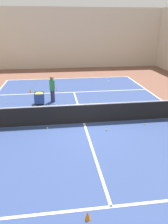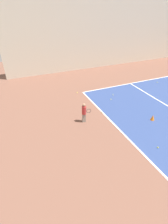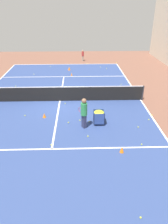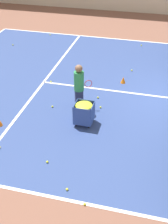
# 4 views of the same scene
# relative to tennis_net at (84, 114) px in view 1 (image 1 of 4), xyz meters

# --- Properties ---
(ground_plane) EXTENTS (35.95, 35.95, 0.00)m
(ground_plane) POSITION_rel_tennis_net_xyz_m (0.00, 0.00, -0.56)
(ground_plane) COLOR brown
(court_playing_area) EXTENTS (11.69, 20.96, 0.00)m
(court_playing_area) POSITION_rel_tennis_net_xyz_m (0.00, 0.00, -0.56)
(court_playing_area) COLOR navy
(court_playing_area) RESTS_ON ground
(line_baseline_far) EXTENTS (11.69, 0.10, 0.00)m
(line_baseline_far) POSITION_rel_tennis_net_xyz_m (0.00, 10.48, -0.56)
(line_baseline_far) COLOR white
(line_baseline_far) RESTS_ON ground
(line_service_near) EXTENTS (11.69, 0.10, 0.00)m
(line_service_near) POSITION_rel_tennis_net_xyz_m (0.00, -5.76, -0.56)
(line_service_near) COLOR white
(line_service_near) RESTS_ON ground
(line_service_far) EXTENTS (11.69, 0.10, 0.00)m
(line_service_far) POSITION_rel_tennis_net_xyz_m (0.00, 5.76, -0.56)
(line_service_far) COLOR white
(line_service_far) RESTS_ON ground
(line_centre_service) EXTENTS (0.10, 11.53, 0.00)m
(line_centre_service) POSITION_rel_tennis_net_xyz_m (0.00, 0.00, -0.56)
(line_centre_service) COLOR white
(line_centre_service) RESTS_ON ground
(hall_enclosure_far) EXTENTS (22.67, 0.15, 6.68)m
(hall_enclosure_far) POSITION_rel_tennis_net_xyz_m (0.00, 16.05, 2.78)
(hall_enclosure_far) COLOR beige
(hall_enclosure_far) RESTS_ON ground
(tennis_net) EXTENTS (11.99, 0.10, 1.08)m
(tennis_net) POSITION_rel_tennis_net_xyz_m (0.00, 0.00, 0.00)
(tennis_net) COLOR #2D2D33
(tennis_net) RESTS_ON ground
(coach_at_net) EXTENTS (0.53, 0.66, 1.76)m
(coach_at_net) POSITION_rel_tennis_net_xyz_m (-1.61, 3.76, 0.45)
(coach_at_net) COLOR #2D3351
(coach_at_net) RESTS_ON ground
(ball_cart) EXTENTS (0.61, 0.62, 0.80)m
(ball_cart) POSITION_rel_tennis_net_xyz_m (-2.48, 3.35, 0.01)
(ball_cart) COLOR #2D478C
(ball_cart) RESTS_ON ground
(training_cone_0) EXTENTS (0.16, 0.16, 0.28)m
(training_cone_0) POSITION_rel_tennis_net_xyz_m (-0.74, -6.10, -0.42)
(training_cone_0) COLOR orange
(training_cone_0) RESTS_ON ground
(training_cone_1) EXTENTS (0.21, 0.21, 0.28)m
(training_cone_1) POSITION_rel_tennis_net_xyz_m (0.78, 2.49, -0.42)
(training_cone_1) COLOR orange
(training_cone_1) RESTS_ON ground
(training_cone_2) EXTENTS (0.20, 0.20, 0.30)m
(training_cone_2) POSITION_rel_tennis_net_xyz_m (-3.31, 6.12, -0.41)
(training_cone_2) COLOR orange
(training_cone_2) RESTS_ON ground
(tennis_ball_2) EXTENTS (0.07, 0.07, 0.07)m
(tennis_ball_2) POSITION_rel_tennis_net_xyz_m (-0.72, 3.25, -0.52)
(tennis_ball_2) COLOR yellow
(tennis_ball_2) RESTS_ON ground
(tennis_ball_5) EXTENTS (0.07, 0.07, 0.07)m
(tennis_ball_5) POSITION_rel_tennis_net_xyz_m (0.06, 5.46, -0.52)
(tennis_ball_5) COLOR yellow
(tennis_ball_5) RESTS_ON ground
(tennis_ball_7) EXTENTS (0.07, 0.07, 0.07)m
(tennis_ball_7) POSITION_rel_tennis_net_xyz_m (3.14, -0.57, -0.52)
(tennis_ball_7) COLOR yellow
(tennis_ball_7) RESTS_ON ground
(tennis_ball_9) EXTENTS (0.07, 0.07, 0.07)m
(tennis_ball_9) POSITION_rel_tennis_net_xyz_m (5.15, 2.16, -0.52)
(tennis_ball_9) COLOR yellow
(tennis_ball_9) RESTS_ON ground
(tennis_ball_10) EXTENTS (0.07, 0.07, 0.07)m
(tennis_ball_10) POSITION_rel_tennis_net_xyz_m (-4.66, 3.90, -0.52)
(tennis_ball_10) COLOR yellow
(tennis_ball_10) RESTS_ON ground
(tennis_ball_11) EXTENTS (0.07, 0.07, 0.07)m
(tennis_ball_11) POSITION_rel_tennis_net_xyz_m (-1.39, 3.00, -0.52)
(tennis_ball_11) COLOR yellow
(tennis_ball_11) RESTS_ON ground
(tennis_ball_12) EXTENTS (0.07, 0.07, 0.07)m
(tennis_ball_12) POSITION_rel_tennis_net_xyz_m (3.64, 9.82, -0.52)
(tennis_ball_12) COLOR yellow
(tennis_ball_12) RESTS_ON ground
(tennis_ball_13) EXTENTS (0.07, 0.07, 0.07)m
(tennis_ball_13) POSITION_rel_tennis_net_xyz_m (2.00, 2.27, -0.52)
(tennis_ball_13) COLOR yellow
(tennis_ball_13) RESTS_ON ground
(tennis_ball_14) EXTENTS (0.07, 0.07, 0.07)m
(tennis_ball_14) POSITION_rel_tennis_net_xyz_m (-1.95, 3.17, -0.52)
(tennis_ball_14) COLOR yellow
(tennis_ball_14) RESTS_ON ground
(tennis_ball_15) EXTENTS (0.07, 0.07, 0.07)m
(tennis_ball_15) POSITION_rel_tennis_net_xyz_m (4.60, 0.69, -0.52)
(tennis_ball_15) COLOR yellow
(tennis_ball_15) RESTS_ON ground
(tennis_ball_16) EXTENTS (0.07, 0.07, 0.07)m
(tennis_ball_16) POSITION_rel_tennis_net_xyz_m (3.49, 8.84, -0.52)
(tennis_ball_16) COLOR yellow
(tennis_ball_16) RESTS_ON ground
(tennis_ball_18) EXTENTS (0.07, 0.07, 0.07)m
(tennis_ball_18) POSITION_rel_tennis_net_xyz_m (5.49, 7.44, -0.52)
(tennis_ball_18) COLOR yellow
(tennis_ball_18) RESTS_ON ground
(tennis_ball_21) EXTENTS (0.07, 0.07, 0.07)m
(tennis_ball_21) POSITION_rel_tennis_net_xyz_m (-1.92, -0.38, -0.52)
(tennis_ball_21) COLOR yellow
(tennis_ball_21) RESTS_ON ground
(tennis_ball_25) EXTENTS (0.07, 0.07, 0.07)m
(tennis_ball_25) POSITION_rel_tennis_net_xyz_m (-4.08, 10.15, -0.52)
(tennis_ball_25) COLOR yellow
(tennis_ball_25) RESTS_ON ground
(tennis_ball_27) EXTENTS (0.07, 0.07, 0.07)m
(tennis_ball_27) POSITION_rel_tennis_net_xyz_m (4.20, 10.98, -0.52)
(tennis_ball_27) COLOR yellow
(tennis_ball_27) RESTS_ON ground
(tennis_ball_28) EXTENTS (0.07, 0.07, 0.07)m
(tennis_ball_28) POSITION_rel_tennis_net_xyz_m (-4.41, 5.56, -0.52)
(tennis_ball_28) COLOR yellow
(tennis_ball_28) RESTS_ON ground
(tennis_ball_30) EXTENTS (0.07, 0.07, 0.07)m
(tennis_ball_30) POSITION_rel_tennis_net_xyz_m (0.99, -0.96, -0.52)
(tennis_ball_30) COLOR yellow
(tennis_ball_30) RESTS_ON ground
(tennis_ball_31) EXTENTS (0.07, 0.07, 0.07)m
(tennis_ball_31) POSITION_rel_tennis_net_xyz_m (-3.27, 9.64, -0.52)
(tennis_ball_31) COLOR yellow
(tennis_ball_31) RESTS_ON ground
(tennis_ball_32) EXTENTS (0.07, 0.07, 0.07)m
(tennis_ball_32) POSITION_rel_tennis_net_xyz_m (-0.41, 0.54, -0.52)
(tennis_ball_32) COLOR yellow
(tennis_ball_32) RESTS_ON ground
(tennis_ball_33) EXTENTS (0.07, 0.07, 0.07)m
(tennis_ball_33) POSITION_rel_tennis_net_xyz_m (-1.79, 4.75, -0.52)
(tennis_ball_33) COLOR yellow
(tennis_ball_33) RESTS_ON ground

